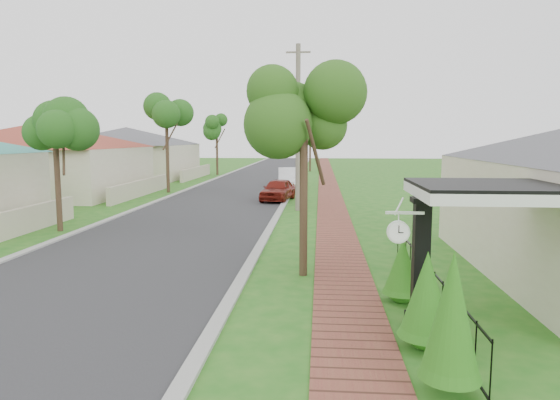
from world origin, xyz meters
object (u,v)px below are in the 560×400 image
at_px(parked_car_white, 289,178).
at_px(utility_pole, 298,128).
at_px(porch_post, 420,270).
at_px(near_tree, 304,116).
at_px(parked_car_red, 278,190).
at_px(station_clock, 399,230).

bearing_deg(parked_car_white, utility_pole, -89.22).
distance_m(porch_post, near_tree, 5.16).
relative_size(parked_car_red, station_clock, 5.37).
bearing_deg(station_clock, near_tree, 115.81).
bearing_deg(utility_pole, parked_car_white, 95.77).
relative_size(parked_car_red, utility_pole, 0.45).
xyz_separation_m(parked_car_white, utility_pole, (1.11, -10.94, 3.39)).
height_order(parked_car_red, station_clock, station_clock).
xyz_separation_m(porch_post, parked_car_white, (-4.15, 26.25, -0.39)).
distance_m(parked_car_white, utility_pole, 11.51).
height_order(parked_car_red, parked_car_white, parked_car_white).
height_order(porch_post, station_clock, porch_post).
relative_size(near_tree, utility_pole, 0.64).
xyz_separation_m(utility_pole, station_clock, (2.55, -15.71, -2.18)).
relative_size(utility_pole, station_clock, 11.82).
height_order(near_tree, station_clock, near_tree).
relative_size(porch_post, parked_car_red, 0.68).
xyz_separation_m(porch_post, near_tree, (-2.35, 3.44, 3.05)).
distance_m(parked_car_red, parked_car_white, 7.11).
xyz_separation_m(parked_car_red, station_clock, (3.86, -19.55, 1.32)).
relative_size(parked_car_white, near_tree, 0.85).
height_order(near_tree, utility_pole, utility_pole).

